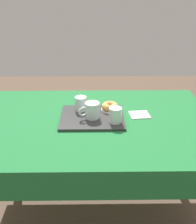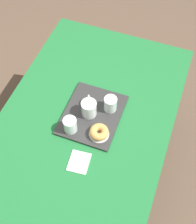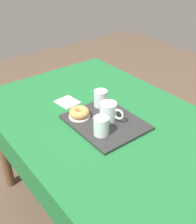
# 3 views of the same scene
# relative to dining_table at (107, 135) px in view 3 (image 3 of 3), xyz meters

# --- Properties ---
(ground_plane) EXTENTS (6.00, 6.00, 0.00)m
(ground_plane) POSITION_rel_dining_table_xyz_m (0.00, 0.00, -0.65)
(ground_plane) COLOR brown
(dining_table) EXTENTS (1.45, 0.97, 0.75)m
(dining_table) POSITION_rel_dining_table_xyz_m (0.00, 0.00, 0.00)
(dining_table) COLOR #1E6B33
(dining_table) RESTS_ON ground
(serving_tray) EXTENTS (0.39, 0.32, 0.02)m
(serving_tray) POSITION_rel_dining_table_xyz_m (-0.02, 0.03, 0.11)
(serving_tray) COLOR #2D2D2D
(serving_tray) RESTS_ON dining_table
(tea_mug_left) EXTENTS (0.13, 0.09, 0.10)m
(tea_mug_left) POSITION_rel_dining_table_xyz_m (-0.02, 0.01, 0.16)
(tea_mug_left) COLOR silver
(tea_mug_left) RESTS_ON serving_tray
(water_glass_near) EXTENTS (0.07, 0.07, 0.09)m
(water_glass_near) POSITION_rel_dining_table_xyz_m (-0.09, 0.11, 0.16)
(water_glass_near) COLOR silver
(water_glass_near) RESTS_ON serving_tray
(water_glass_far) EXTENTS (0.07, 0.07, 0.09)m
(water_glass_far) POSITION_rel_dining_table_xyz_m (0.12, -0.05, 0.16)
(water_glass_far) COLOR silver
(water_glass_far) RESTS_ON serving_tray
(donut_plate_left) EXTENTS (0.11, 0.11, 0.01)m
(donut_plate_left) POSITION_rel_dining_table_xyz_m (0.10, 0.11, 0.12)
(donut_plate_left) COLOR silver
(donut_plate_left) RESTS_ON serving_tray
(sugar_donut_left) EXTENTS (0.11, 0.11, 0.04)m
(sugar_donut_left) POSITION_rel_dining_table_xyz_m (0.10, 0.11, 0.14)
(sugar_donut_left) COLOR tan
(sugar_donut_left) RESTS_ON donut_plate_left
(paper_napkin) EXTENTS (0.13, 0.12, 0.01)m
(paper_napkin) POSITION_rel_dining_table_xyz_m (0.28, 0.07, 0.10)
(paper_napkin) COLOR white
(paper_napkin) RESTS_ON dining_table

